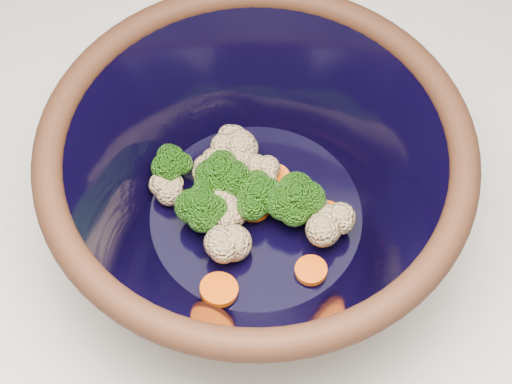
{
  "coord_description": "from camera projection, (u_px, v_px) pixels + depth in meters",
  "views": [
    {
      "loc": [
        0.07,
        -0.28,
        1.51
      ],
      "look_at": [
        0.05,
        0.04,
        0.97
      ],
      "focal_mm": 50.0,
      "sensor_mm": 36.0,
      "label": 1
    }
  ],
  "objects": [
    {
      "name": "mixing_bowl",
      "position": [
        256.0,
        183.0,
        0.61
      ],
      "size": [
        0.45,
        0.45,
        0.15
      ],
      "rotation": [
        0.0,
        0.0,
        -0.42
      ],
      "color": "black",
      "rests_on": "counter"
    },
    {
      "name": "vegetable_pile",
      "position": [
        242.0,
        190.0,
        0.64
      ],
      "size": [
        0.18,
        0.17,
        0.06
      ],
      "color": "#608442",
      "rests_on": "mixing_bowl"
    }
  ]
}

